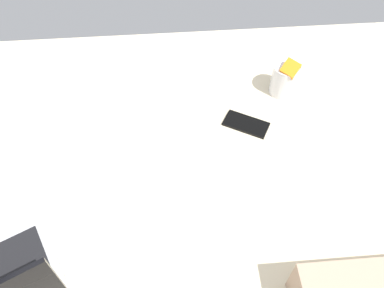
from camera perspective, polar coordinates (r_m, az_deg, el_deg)
name	(u,v)px	position (r cm, az deg, el deg)	size (l,w,h in cm)	color
bed_mattress	(180,201)	(121.14, -1.68, -8.13)	(180.00, 140.00, 18.00)	beige
snack_cup	(285,78)	(136.20, 13.28, 9.19)	(9.29, 9.99, 14.16)	silver
cell_phone	(246,124)	(127.46, 7.78, 2.86)	(6.80, 14.00, 0.80)	black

